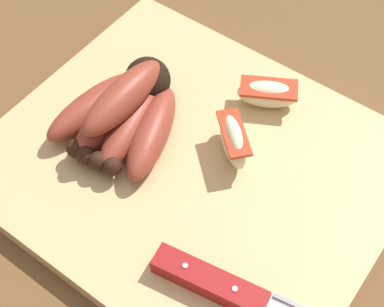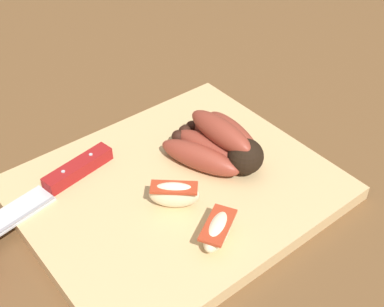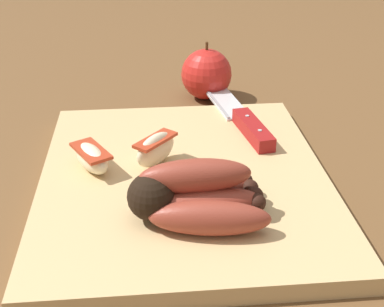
{
  "view_description": "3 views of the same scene",
  "coord_description": "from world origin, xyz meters",
  "px_view_note": "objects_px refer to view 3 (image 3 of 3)",
  "views": [
    {
      "loc": [
        -0.2,
        0.28,
        0.48
      ],
      "look_at": [
        -0.02,
        0.02,
        0.04
      ],
      "focal_mm": 54.7,
      "sensor_mm": 36.0,
      "label": 1
    },
    {
      "loc": [
        -0.3,
        -0.37,
        0.47
      ],
      "look_at": [
        0.01,
        0.02,
        0.06
      ],
      "focal_mm": 47.94,
      "sensor_mm": 36.0,
      "label": 2
    },
    {
      "loc": [
        0.5,
        -0.02,
        0.33
      ],
      "look_at": [
        -0.03,
        0.03,
        0.04
      ],
      "focal_mm": 49.8,
      "sensor_mm": 36.0,
      "label": 3
    }
  ],
  "objects_px": {
    "apple_wedge_middle": "(156,149)",
    "whole_apple": "(206,74)",
    "apple_wedge_near": "(92,157)",
    "chefs_knife": "(240,116)",
    "banana_bunch": "(195,194)"
  },
  "relations": [
    {
      "from": "apple_wedge_middle",
      "to": "whole_apple",
      "type": "xyz_separation_m",
      "value": [
        -0.24,
        0.09,
        -0.0
      ]
    },
    {
      "from": "apple_wedge_middle",
      "to": "apple_wedge_near",
      "type": "bearing_deg",
      "value": -85.25
    },
    {
      "from": "apple_wedge_near",
      "to": "apple_wedge_middle",
      "type": "height_order",
      "value": "apple_wedge_middle"
    },
    {
      "from": "chefs_knife",
      "to": "whole_apple",
      "type": "distance_m",
      "value": 0.14
    },
    {
      "from": "banana_bunch",
      "to": "apple_wedge_middle",
      "type": "bearing_deg",
      "value": -161.29
    },
    {
      "from": "apple_wedge_middle",
      "to": "whole_apple",
      "type": "bearing_deg",
      "value": 160.29
    },
    {
      "from": "chefs_knife",
      "to": "apple_wedge_near",
      "type": "relative_size",
      "value": 4.15
    },
    {
      "from": "apple_wedge_middle",
      "to": "whole_apple",
      "type": "distance_m",
      "value": 0.26
    },
    {
      "from": "banana_bunch",
      "to": "whole_apple",
      "type": "relative_size",
      "value": 1.5
    },
    {
      "from": "banana_bunch",
      "to": "chefs_knife",
      "type": "relative_size",
      "value": 0.49
    },
    {
      "from": "apple_wedge_near",
      "to": "apple_wedge_middle",
      "type": "xyz_separation_m",
      "value": [
        -0.01,
        0.07,
        0.0
      ]
    },
    {
      "from": "chefs_knife",
      "to": "whole_apple",
      "type": "height_order",
      "value": "whole_apple"
    },
    {
      "from": "chefs_knife",
      "to": "apple_wedge_near",
      "type": "xyz_separation_m",
      "value": [
        0.12,
        -0.19,
        0.01
      ]
    },
    {
      "from": "apple_wedge_near",
      "to": "apple_wedge_middle",
      "type": "relative_size",
      "value": 1.14
    },
    {
      "from": "banana_bunch",
      "to": "whole_apple",
      "type": "distance_m",
      "value": 0.35
    }
  ]
}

